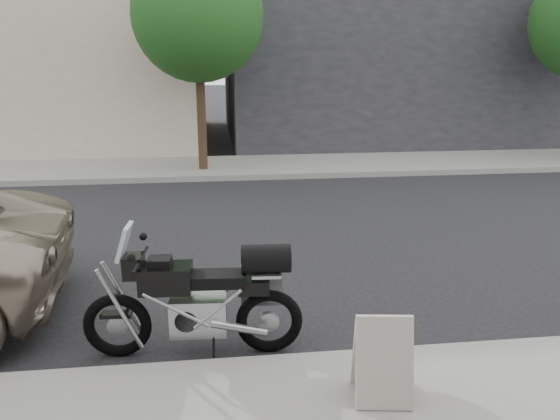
{
  "coord_description": "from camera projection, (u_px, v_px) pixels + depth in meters",
  "views": [
    {
      "loc": [
        1.75,
        8.94,
        3.06
      ],
      "look_at": [
        0.78,
        1.2,
        0.9
      ],
      "focal_mm": 35.0,
      "sensor_mm": 36.0,
      "label": 1
    }
  ],
  "objects": [
    {
      "name": "sandwich_sign",
      "position": [
        383.0,
        357.0,
        4.78
      ],
      "size": [
        0.55,
        0.52,
        0.79
      ],
      "rotation": [
        0.0,
        0.0,
        -0.14
      ],
      "color": "beige",
      "rests_on": "near_sidewalk"
    },
    {
      "name": "far_sidewalk",
      "position": [
        273.0,
        166.0,
        15.77
      ],
      "size": [
        44.0,
        3.0,
        0.15
      ],
      "primitive_type": "cube",
      "color": "gray",
      "rests_on": "ground"
    },
    {
      "name": "far_building_dark",
      "position": [
        423.0,
        48.0,
        22.39
      ],
      "size": [
        16.0,
        11.0,
        7.0
      ],
      "color": "#26262A",
      "rests_on": "ground"
    },
    {
      "name": "street_tree_mid",
      "position": [
        198.0,
        16.0,
        13.97
      ],
      "size": [
        3.4,
        3.4,
        5.7
      ],
      "color": "#3C2C1B",
      "rests_on": "far_sidewalk"
    },
    {
      "name": "motorcycle",
      "position": [
        208.0,
        298.0,
        5.75
      ],
      "size": [
        2.32,
        0.75,
        1.47
      ],
      "rotation": [
        0.0,
        0.0,
        -0.07
      ],
      "color": "black",
      "rests_on": "ground"
    },
    {
      "name": "ground",
      "position": [
        315.0,
        240.0,
        9.58
      ],
      "size": [
        120.0,
        120.0,
        0.0
      ],
      "primitive_type": "plane",
      "color": "black",
      "rests_on": "ground"
    },
    {
      "name": "far_building_cream",
      "position": [
        12.0,
        33.0,
        20.33
      ],
      "size": [
        14.0,
        11.0,
        8.0
      ],
      "color": "#BCAF97",
      "rests_on": "ground"
    }
  ]
}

